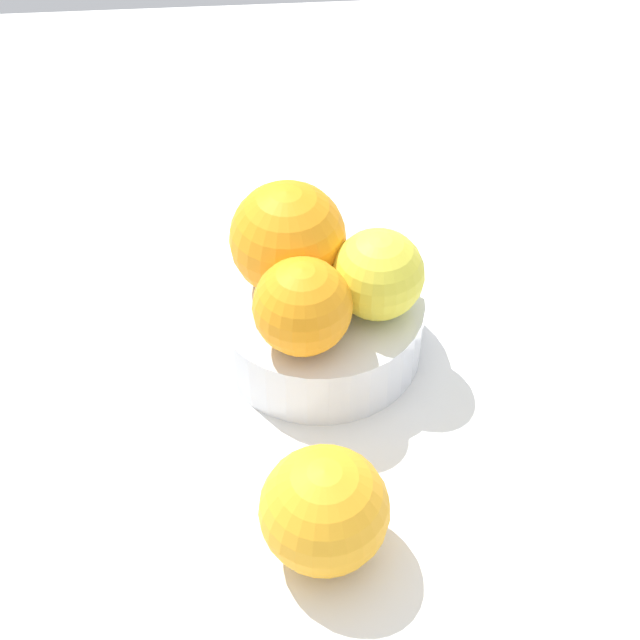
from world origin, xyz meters
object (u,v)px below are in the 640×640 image
object	(u,v)px
fruit_bowl	(320,326)
orange_in_bowl_0	(302,307)
orange_in_bowl_1	(288,239)
orange_in_bowl_2	(378,274)
orange_loose_0	(324,510)

from	to	relation	value
fruit_bowl	orange_in_bowl_0	distance (cm)	7.24
orange_in_bowl_1	orange_in_bowl_2	xyz separation A→B (cm)	(5.99, -3.21, -0.90)
orange_in_bowl_2	orange_in_bowl_1	bearing A→B (deg)	151.80
fruit_bowl	orange_loose_0	distance (cm)	17.11
orange_in_bowl_1	orange_loose_0	distance (cm)	19.80
fruit_bowl	orange_in_bowl_2	distance (cm)	7.05
fruit_bowl	orange_in_bowl_2	world-z (taller)	orange_in_bowl_2
orange_in_bowl_1	orange_in_bowl_2	bearing A→B (deg)	-28.20
orange_in_bowl_1	orange_loose_0	size ratio (longest dim) A/B	1.04
orange_in_bowl_2	orange_loose_0	size ratio (longest dim) A/B	0.82
orange_in_bowl_0	orange_in_bowl_2	world-z (taller)	orange_in_bowl_0
orange_in_bowl_0	orange_in_bowl_2	size ratio (longest dim) A/B	1.04
orange_loose_0	fruit_bowl	bearing A→B (deg)	86.30
fruit_bowl	orange_in_bowl_0	xyz separation A→B (cm)	(-1.48, -3.95, 5.89)
fruit_bowl	orange_in_bowl_1	world-z (taller)	orange_in_bowl_1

